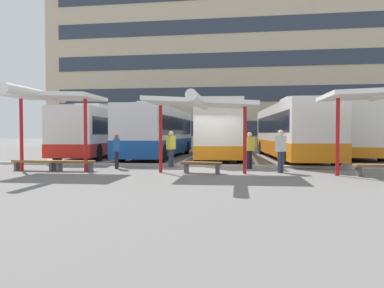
% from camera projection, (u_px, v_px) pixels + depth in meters
% --- Properties ---
extents(ground_plane, '(160.00, 160.00, 0.00)m').
position_uv_depth(ground_plane, '(214.00, 169.00, 15.29)').
color(ground_plane, slate).
extents(terminal_building, '(44.90, 13.18, 22.31)m').
position_uv_depth(terminal_building, '(231.00, 72.00, 45.52)').
color(terminal_building, '#C6B293').
rests_on(terminal_building, ground).
extents(coach_bus_0, '(3.66, 11.81, 3.44)m').
position_uv_depth(coach_bus_0, '(100.00, 133.00, 23.65)').
color(coach_bus_0, silver).
rests_on(coach_bus_0, ground).
extents(coach_bus_1, '(2.79, 11.23, 3.51)m').
position_uv_depth(coach_bus_1, '(159.00, 133.00, 22.67)').
color(coach_bus_1, silver).
rests_on(coach_bus_1, ground).
extents(coach_bus_2, '(3.37, 12.41, 3.75)m').
position_uv_depth(coach_bus_2, '(217.00, 131.00, 22.75)').
color(coach_bus_2, silver).
rests_on(coach_bus_2, ground).
extents(coach_bus_3, '(3.39, 12.50, 3.60)m').
position_uv_depth(coach_bus_3, '(291.00, 132.00, 21.14)').
color(coach_bus_3, silver).
rests_on(coach_bus_3, ground).
extents(coach_bus_4, '(3.59, 10.62, 3.77)m').
position_uv_depth(coach_bus_4, '(347.00, 130.00, 23.01)').
color(coach_bus_4, silver).
rests_on(coach_bus_4, ground).
extents(lane_stripe_0, '(0.16, 14.00, 0.01)m').
position_uv_depth(lane_stripe_0, '(77.00, 156.00, 24.25)').
color(lane_stripe_0, white).
rests_on(lane_stripe_0, ground).
extents(lane_stripe_1, '(0.16, 14.00, 0.01)m').
position_uv_depth(lane_stripe_1, '(133.00, 156.00, 23.70)').
color(lane_stripe_1, white).
rests_on(lane_stripe_1, ground).
extents(lane_stripe_2, '(0.16, 14.00, 0.01)m').
position_uv_depth(lane_stripe_2, '(192.00, 157.00, 23.16)').
color(lane_stripe_2, white).
rests_on(lane_stripe_2, ground).
extents(lane_stripe_3, '(0.16, 14.00, 0.01)m').
position_uv_depth(lane_stripe_3, '(253.00, 157.00, 22.61)').
color(lane_stripe_3, white).
rests_on(lane_stripe_3, ground).
extents(lane_stripe_4, '(0.16, 14.00, 0.01)m').
position_uv_depth(lane_stripe_4, '(317.00, 158.00, 22.06)').
color(lane_stripe_4, white).
rests_on(lane_stripe_4, ground).
extents(waiting_shelter_0, '(3.86, 4.23, 3.28)m').
position_uv_depth(waiting_shelter_0, '(49.00, 98.00, 13.99)').
color(waiting_shelter_0, red).
rests_on(waiting_shelter_0, ground).
extents(bench_0, '(2.00, 0.55, 0.45)m').
position_uv_depth(bench_0, '(35.00, 163.00, 14.55)').
color(bench_0, brown).
rests_on(bench_0, ground).
extents(bench_1, '(1.66, 0.52, 0.45)m').
position_uv_depth(bench_1, '(75.00, 163.00, 14.31)').
color(bench_1, brown).
rests_on(bench_1, ground).
extents(waiting_shelter_1, '(4.38, 4.52, 3.00)m').
position_uv_depth(waiting_shelter_1, '(201.00, 104.00, 13.34)').
color(waiting_shelter_1, red).
rests_on(waiting_shelter_1, ground).
extents(bench_2, '(1.62, 0.63, 0.45)m').
position_uv_depth(bench_2, '(202.00, 165.00, 13.61)').
color(bench_2, brown).
rests_on(bench_2, ground).
extents(waiting_shelter_2, '(3.82, 4.55, 3.18)m').
position_uv_depth(waiting_shelter_2, '(381.00, 96.00, 12.27)').
color(waiting_shelter_2, red).
rests_on(waiting_shelter_2, ground).
extents(bench_3, '(1.64, 0.50, 0.45)m').
position_uv_depth(bench_3, '(377.00, 167.00, 12.63)').
color(bench_3, brown).
rests_on(bench_3, ground).
extents(platform_kerb, '(44.00, 0.24, 0.12)m').
position_uv_depth(platform_kerb, '(215.00, 166.00, 16.14)').
color(platform_kerb, '#ADADA8').
rests_on(platform_kerb, ground).
extents(waiting_passenger_0, '(0.30, 0.49, 1.58)m').
position_uv_depth(waiting_passenger_0, '(117.00, 149.00, 15.37)').
color(waiting_passenger_0, black).
rests_on(waiting_passenger_0, ground).
extents(waiting_passenger_1, '(0.46, 0.51, 1.64)m').
position_uv_depth(waiting_passenger_1, '(250.00, 148.00, 15.28)').
color(waiting_passenger_1, black).
rests_on(waiting_passenger_1, ground).
extents(waiting_passenger_2, '(0.38, 0.54, 1.69)m').
position_uv_depth(waiting_passenger_2, '(171.00, 146.00, 16.05)').
color(waiting_passenger_2, '#33384C').
rests_on(waiting_passenger_2, ground).
extents(waiting_passenger_3, '(0.48, 0.53, 1.73)m').
position_uv_depth(waiting_passenger_3, '(281.00, 148.00, 13.78)').
color(waiting_passenger_3, '#33384C').
rests_on(waiting_passenger_3, ground).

